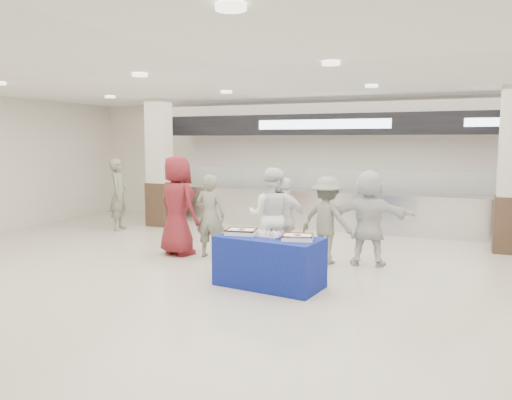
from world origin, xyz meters
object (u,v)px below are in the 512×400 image
at_px(civilian_white, 369,218).
at_px(chef_short, 285,221).
at_px(soldier_b, 327,220).
at_px(display_table, 269,262).
at_px(soldier_bg, 119,194).
at_px(soldier_a, 210,216).
at_px(sheet_cake_right, 298,237).
at_px(sheet_cake_left, 241,231).
at_px(chef_tall, 271,216).
at_px(cupcake_tray, 268,234).
at_px(civilian_maroon, 178,205).

bearing_deg(civilian_white, chef_short, 10.06).
bearing_deg(soldier_b, civilian_white, -156.81).
height_order(display_table, soldier_bg, soldier_bg).
bearing_deg(soldier_a, soldier_bg, -33.08).
distance_m(sheet_cake_right, soldier_b, 1.78).
relative_size(soldier_b, soldier_bg, 0.89).
distance_m(sheet_cake_right, soldier_a, 2.56).
bearing_deg(civilian_white, soldier_bg, -17.94).
relative_size(sheet_cake_right, chef_short, 0.33).
xyz_separation_m(sheet_cake_left, soldier_a, (-1.22, 1.28, -0.02)).
height_order(sheet_cake_right, civilian_white, civilian_white).
distance_m(sheet_cake_left, soldier_bg, 5.48).
relative_size(civilian_white, soldier_bg, 0.96).
distance_m(display_table, civilian_white, 2.23).
bearing_deg(sheet_cake_left, civilian_white, 48.82).
relative_size(display_table, sheet_cake_left, 3.10).
height_order(display_table, soldier_b, soldier_b).
height_order(sheet_cake_left, chef_tall, chef_tall).
height_order(sheet_cake_right, cupcake_tray, sheet_cake_right).
bearing_deg(civilian_white, soldier_a, 3.24).
bearing_deg(soldier_b, chef_short, 35.89).
bearing_deg(civilian_maroon, chef_short, -155.64).
bearing_deg(chef_tall, soldier_bg, -30.11).
height_order(sheet_cake_left, civilian_white, civilian_white).
xyz_separation_m(display_table, soldier_b, (0.42, 1.72, 0.40)).
bearing_deg(sheet_cake_left, chef_tall, 90.19).
distance_m(cupcake_tray, civilian_white, 2.17).
bearing_deg(soldier_bg, display_table, -142.02).
distance_m(display_table, chef_short, 1.49).
bearing_deg(soldier_a, display_table, 135.26).
xyz_separation_m(soldier_a, soldier_bg, (-3.39, 1.67, 0.09)).
height_order(soldier_a, chef_short, soldier_a).
distance_m(civilian_white, soldier_bg, 6.32).
xyz_separation_m(sheet_cake_left, chef_tall, (-0.00, 1.27, 0.05)).
xyz_separation_m(soldier_a, chef_short, (1.44, 0.10, -0.01)).
distance_m(display_table, soldier_b, 1.81).
height_order(cupcake_tray, chef_tall, chef_tall).
height_order(sheet_cake_left, cupcake_tray, sheet_cake_left).
bearing_deg(soldier_b, display_table, 88.24).
height_order(sheet_cake_left, sheet_cake_right, sheet_cake_left).
height_order(chef_tall, soldier_b, chef_tall).
relative_size(sheet_cake_left, soldier_a, 0.32).
bearing_deg(soldier_bg, chef_tall, -131.71).
bearing_deg(chef_short, sheet_cake_right, 120.29).
relative_size(sheet_cake_left, cupcake_tray, 1.03).
bearing_deg(cupcake_tray, soldier_b, 75.04).
bearing_deg(soldier_b, sheet_cake_right, 103.20).
bearing_deg(display_table, sheet_cake_left, -176.97).
xyz_separation_m(civilian_maroon, chef_tall, (1.89, 0.03, -0.10)).
bearing_deg(soldier_a, chef_tall, 172.26).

